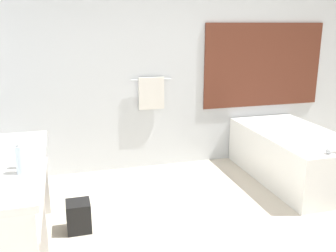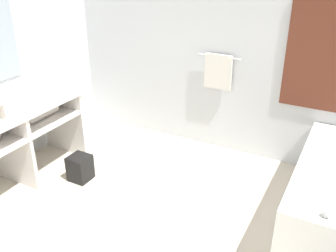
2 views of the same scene
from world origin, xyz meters
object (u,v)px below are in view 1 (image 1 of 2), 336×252
object	(u,v)px
water_bottle_1	(21,160)
soap_dispenser	(19,159)
bathtub	(294,153)
waste_bin	(79,216)

from	to	relation	value
water_bottle_1	soap_dispenser	bearing A→B (deg)	102.34
bathtub	waste_bin	distance (m)	2.62
soap_dispenser	bathtub	bearing A→B (deg)	19.36
bathtub	water_bottle_1	bearing A→B (deg)	-158.75
soap_dispenser	waste_bin	xyz separation A→B (m)	(0.38, 0.51, -0.77)
waste_bin	soap_dispenser	bearing A→B (deg)	-126.56
waste_bin	bathtub	bearing A→B (deg)	11.47
waste_bin	water_bottle_1	bearing A→B (deg)	-120.24
bathtub	water_bottle_1	world-z (taller)	water_bottle_1
bathtub	soap_dispenser	bearing A→B (deg)	-160.64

